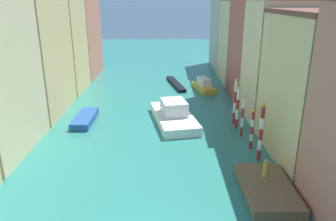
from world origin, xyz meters
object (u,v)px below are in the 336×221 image
(vaporetto_white, at_px, (174,115))
(motorboat_0, at_px, (85,119))
(mooring_pole_1, at_px, (252,128))
(gondola_black, at_px, (176,84))
(mooring_pole_0, at_px, (261,132))
(person_on_dock, at_px, (265,168))
(mooring_pole_4, at_px, (235,101))
(mooring_pole_3, at_px, (238,107))
(mooring_pole_2, at_px, (243,116))
(motorboat_1, at_px, (204,85))
(waterfront_dock, at_px, (267,189))

(vaporetto_white, height_order, motorboat_0, vaporetto_white)
(mooring_pole_1, relative_size, gondola_black, 0.42)
(mooring_pole_0, distance_m, mooring_pole_1, 2.48)
(person_on_dock, height_order, mooring_pole_4, mooring_pole_4)
(motorboat_0, bearing_deg, mooring_pole_3, -6.70)
(person_on_dock, relative_size, vaporetto_white, 0.14)
(mooring_pole_2, relative_size, mooring_pole_3, 0.92)
(mooring_pole_2, bearing_deg, vaporetto_white, 149.40)
(mooring_pole_4, distance_m, motorboat_1, 14.57)
(mooring_pole_4, bearing_deg, gondola_black, 109.95)
(motorboat_0, bearing_deg, person_on_dock, -38.63)
(mooring_pole_2, distance_m, motorboat_1, 18.28)
(waterfront_dock, relative_size, mooring_pole_0, 1.23)
(mooring_pole_1, bearing_deg, waterfront_dock, -95.02)
(mooring_pole_1, distance_m, mooring_pole_3, 5.06)
(waterfront_dock, xyz_separation_m, mooring_pole_1, (0.67, 7.63, 1.66))
(mooring_pole_3, xyz_separation_m, vaporetto_white, (-6.85, 1.93, -1.59))
(gondola_black, bearing_deg, mooring_pole_2, -73.32)
(waterfront_dock, bearing_deg, motorboat_0, 138.90)
(mooring_pole_0, xyz_separation_m, mooring_pole_4, (-0.45, 9.04, -0.02))
(gondola_black, bearing_deg, mooring_pole_4, -70.05)
(mooring_pole_1, bearing_deg, gondola_black, 105.36)
(mooring_pole_2, relative_size, vaporetto_white, 0.42)
(mooring_pole_2, xyz_separation_m, mooring_pole_3, (-0.08, 2.17, 0.21))
(mooring_pole_1, height_order, vaporetto_white, mooring_pole_1)
(mooring_pole_3, xyz_separation_m, motorboat_0, (-17.14, 2.01, -2.04))
(mooring_pole_0, relative_size, mooring_pole_3, 1.11)
(person_on_dock, height_order, motorboat_1, person_on_dock)
(mooring_pole_0, height_order, mooring_pole_3, mooring_pole_0)
(waterfront_dock, xyz_separation_m, mooring_pole_2, (0.40, 10.49, 1.85))
(person_on_dock, bearing_deg, motorboat_0, 141.37)
(waterfront_dock, distance_m, vaporetto_white, 15.99)
(mooring_pole_3, xyz_separation_m, motorboat_1, (-1.87, 15.94, -1.74))
(motorboat_1, bearing_deg, mooring_pole_3, -83.31)
(mooring_pole_0, bearing_deg, mooring_pole_4, 92.84)
(vaporetto_white, bearing_deg, mooring_pole_1, -44.03)
(mooring_pole_2, xyz_separation_m, vaporetto_white, (-6.93, 4.10, -1.37))
(mooring_pole_1, xyz_separation_m, mooring_pole_4, (-0.33, 6.66, 0.65))
(mooring_pole_3, bearing_deg, vaporetto_white, 164.28)
(mooring_pole_0, bearing_deg, person_on_dock, -99.38)
(mooring_pole_4, bearing_deg, mooring_pole_0, -87.16)
(mooring_pole_2, xyz_separation_m, gondola_black, (-6.24, 20.83, -1.97))
(motorboat_0, bearing_deg, vaporetto_white, -0.47)
(vaporetto_white, bearing_deg, mooring_pole_3, -15.72)
(mooring_pole_0, bearing_deg, waterfront_dock, -98.60)
(person_on_dock, xyz_separation_m, vaporetto_white, (-6.64, 13.45, -0.56))
(mooring_pole_0, distance_m, motorboat_1, 23.56)
(mooring_pole_1, height_order, gondola_black, mooring_pole_1)
(waterfront_dock, bearing_deg, mooring_pole_1, 84.98)
(mooring_pole_0, relative_size, vaporetto_white, 0.51)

